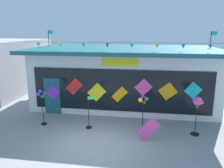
# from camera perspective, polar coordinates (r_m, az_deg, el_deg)

# --- Properties ---
(ground_plane) EXTENTS (80.00, 80.00, 0.00)m
(ground_plane) POSITION_cam_1_polar(r_m,az_deg,el_deg) (9.40, -4.68, -15.26)
(ground_plane) COLOR gray
(kite_shop_building) EXTENTS (10.81, 6.24, 4.55)m
(kite_shop_building) POSITION_cam_1_polar(r_m,az_deg,el_deg) (14.05, 3.27, 2.31)
(kite_shop_building) COLOR silver
(kite_shop_building) RESTS_ON ground_plane
(wind_spinner_far_left) EXTENTS (0.42, 0.29, 1.79)m
(wind_spinner_far_left) POSITION_cam_1_polar(r_m,az_deg,el_deg) (11.22, -17.56, -3.89)
(wind_spinner_far_left) COLOR black
(wind_spinner_far_left) RESTS_ON ground_plane
(wind_spinner_left) EXTENTS (0.59, 0.28, 1.58)m
(wind_spinner_left) POSITION_cam_1_polar(r_m,az_deg,el_deg) (10.40, -5.24, -5.37)
(wind_spinner_left) COLOR black
(wind_spinner_left) RESTS_ON ground_plane
(wind_spinner_center_left) EXTENTS (0.45, 0.35, 1.79)m
(wind_spinner_center_left) POSITION_cam_1_polar(r_m,az_deg,el_deg) (10.04, 8.00, -5.72)
(wind_spinner_center_left) COLOR black
(wind_spinner_center_left) RESTS_ON ground_plane
(wind_spinner_center_right) EXTENTS (0.40, 0.40, 1.76)m
(wind_spinner_center_right) POSITION_cam_1_polar(r_m,az_deg,el_deg) (10.31, 21.07, -4.99)
(wind_spinner_center_right) COLOR black
(wind_spinner_center_right) RESTS_ON ground_plane
(display_kite_on_ground) EXTENTS (1.03, 0.17, 1.03)m
(display_kite_on_ground) POSITION_cam_1_polar(r_m,az_deg,el_deg) (9.59, 9.32, -11.36)
(display_kite_on_ground) COLOR #EA4CA3
(display_kite_on_ground) RESTS_ON ground_plane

